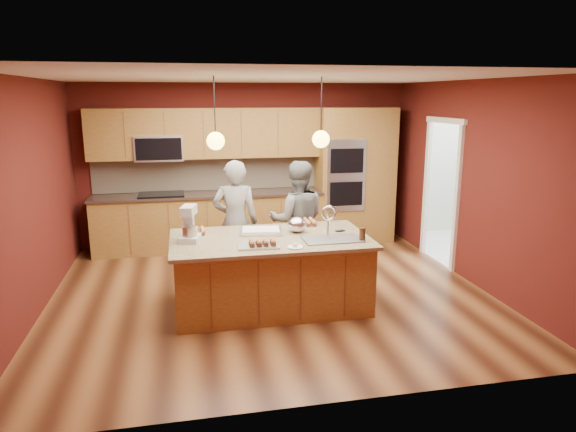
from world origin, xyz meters
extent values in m
plane|color=#412011|center=(0.00, 0.00, 0.00)|extent=(5.50, 5.50, 0.00)
plane|color=silver|center=(0.00, 0.00, 2.70)|extent=(5.50, 5.50, 0.00)
plane|color=#4E1511|center=(0.00, 2.50, 1.35)|extent=(5.50, 0.00, 5.50)
plane|color=#4E1511|center=(0.00, -2.50, 1.35)|extent=(5.50, 0.00, 5.50)
plane|color=#4E1511|center=(-2.75, 0.00, 1.35)|extent=(0.00, 5.00, 5.00)
plane|color=#4E1511|center=(2.75, 0.00, 1.35)|extent=(0.00, 5.00, 5.00)
cube|color=brown|center=(-0.65, 2.20, 0.45)|extent=(3.70, 0.60, 0.90)
cube|color=black|center=(-0.65, 2.19, 0.92)|extent=(3.74, 0.64, 0.04)
cube|color=#C2AE93|center=(-0.65, 2.48, 1.22)|extent=(3.70, 0.03, 0.56)
cube|color=brown|center=(-0.65, 2.32, 1.90)|extent=(3.70, 0.36, 0.80)
cube|color=black|center=(-1.40, 2.18, 0.94)|extent=(0.72, 0.52, 0.03)
cube|color=#B5B8BE|center=(-1.40, 2.30, 1.68)|extent=(0.76, 0.40, 0.40)
cube|color=brown|center=(1.60, 2.20, 1.15)|extent=(0.80, 0.60, 2.30)
cube|color=#B5B8BE|center=(1.60, 1.90, 1.20)|extent=(0.66, 0.04, 1.20)
cube|color=brown|center=(2.25, 2.20, 1.15)|extent=(0.50, 0.60, 2.30)
plane|color=silver|center=(3.65, 1.20, 0.00)|extent=(2.60, 2.60, 0.00)
plane|color=beige|center=(4.55, 1.20, 1.35)|extent=(0.00, 2.70, 2.70)
cube|color=white|center=(4.35, 1.20, 1.95)|extent=(0.35, 2.40, 0.75)
cylinder|color=black|center=(-0.67, -0.38, 2.35)|extent=(0.01, 0.01, 0.70)
sphere|color=#F1BB47|center=(-0.67, -0.38, 2.00)|extent=(0.20, 0.20, 0.20)
cylinder|color=black|center=(0.53, -0.38, 2.35)|extent=(0.01, 0.01, 0.70)
sphere|color=#F1BB47|center=(0.53, -0.38, 2.00)|extent=(0.20, 0.20, 0.20)
cube|color=brown|center=(-0.07, -0.38, 0.41)|extent=(2.23, 1.21, 0.82)
cube|color=beige|center=(-0.07, -0.38, 0.84)|extent=(2.33, 1.31, 0.04)
cube|color=#B5B8BE|center=(0.63, -0.61, 0.78)|extent=(0.67, 0.39, 0.18)
imported|color=black|center=(-0.39, 0.52, 0.84)|extent=(0.66, 0.48, 1.68)
imported|color=slate|center=(0.46, 0.52, 0.82)|extent=(0.88, 0.73, 1.64)
cube|color=silver|center=(-1.00, -0.35, 0.89)|extent=(0.28, 0.33, 0.06)
cube|color=silver|center=(-1.00, -0.23, 1.06)|extent=(0.13, 0.11, 0.28)
cube|color=silver|center=(-1.00, -0.33, 1.21)|extent=(0.21, 0.31, 0.11)
cylinder|color=silver|center=(-1.00, -0.39, 0.97)|extent=(0.16, 0.16, 0.15)
cube|color=silver|center=(-0.14, -0.15, 0.87)|extent=(0.56, 0.44, 0.03)
cube|color=white|center=(-0.14, -0.15, 0.89)|extent=(0.48, 0.37, 0.02)
cube|color=#B5B8BE|center=(-0.26, -0.71, 0.87)|extent=(0.48, 0.35, 0.02)
ellipsoid|color=silver|center=(0.30, -0.21, 0.95)|extent=(0.23, 0.23, 0.20)
cylinder|color=white|center=(0.13, -0.86, 0.86)|extent=(0.17, 0.17, 0.01)
cylinder|color=#3A1F10|center=(0.96, -0.71, 0.93)|extent=(0.08, 0.08, 0.15)
cube|color=black|center=(0.83, -0.27, 0.86)|extent=(0.13, 0.10, 0.01)
cube|color=silver|center=(4.19, 0.79, 0.51)|extent=(0.64, 0.66, 1.01)
cube|color=silver|center=(4.17, 1.48, 0.46)|extent=(0.57, 0.59, 0.92)
camera|label=1|loc=(-1.04, -6.14, 2.49)|focal=32.00mm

